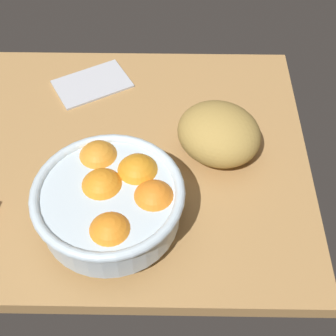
# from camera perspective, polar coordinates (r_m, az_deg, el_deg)

# --- Properties ---
(ground_plane) EXTENTS (0.74, 0.60, 0.03)m
(ground_plane) POSITION_cam_1_polar(r_m,az_deg,el_deg) (0.91, -7.04, 1.17)
(ground_plane) COLOR #AE804A
(fruit_bowl) EXTENTS (0.24, 0.24, 0.11)m
(fruit_bowl) POSITION_cam_1_polar(r_m,az_deg,el_deg) (0.75, -6.60, -3.76)
(fruit_bowl) COLOR silver
(fruit_bowl) RESTS_ON ground
(bread_loaf) EXTENTS (0.20, 0.20, 0.10)m
(bread_loaf) POSITION_cam_1_polar(r_m,az_deg,el_deg) (0.86, 6.10, 4.10)
(bread_loaf) COLOR #AF8C44
(bread_loaf) RESTS_ON ground
(napkin_spare) EXTENTS (0.18, 0.16, 0.01)m
(napkin_spare) POSITION_cam_1_polar(r_m,az_deg,el_deg) (1.03, -9.06, 10.00)
(napkin_spare) COLOR silver
(napkin_spare) RESTS_ON ground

